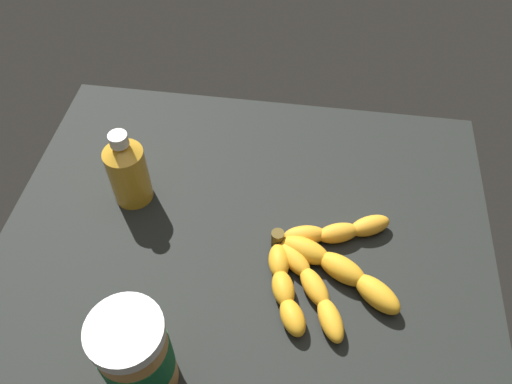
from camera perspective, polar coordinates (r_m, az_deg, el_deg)
name	(u,v)px	position (r cm, az deg, el deg)	size (l,w,h in cm)	color
ground_plane	(246,239)	(82.81, -1.15, -5.26)	(76.78, 63.10, 3.00)	black
banana_bunch	(322,268)	(76.95, 7.32, -8.35)	(20.48, 23.23, 3.58)	orange
peanut_butter_jar	(136,355)	(65.91, -13.14, -17.14)	(8.87, 8.87, 14.97)	#BF8442
honey_bottle	(127,170)	(83.87, -14.01, 2.35)	(6.29, 6.29, 14.09)	gold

